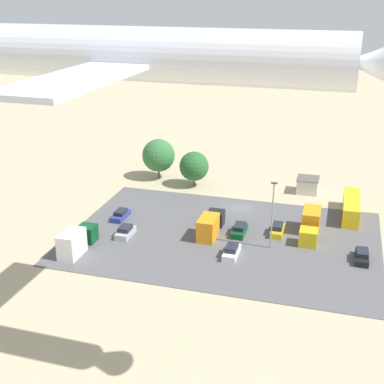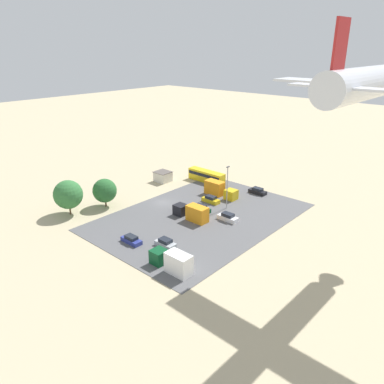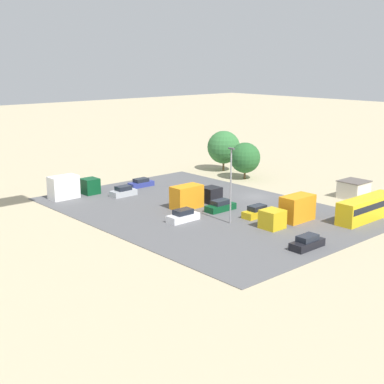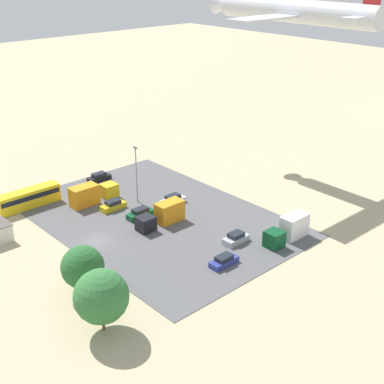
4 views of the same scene
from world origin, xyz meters
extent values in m
plane|color=tan|center=(0.00, 0.00, 0.00)|extent=(400.00, 400.00, 0.00)
cube|color=#565659|center=(0.00, 11.70, 0.04)|extent=(45.45, 31.51, 0.08)
cube|color=silver|center=(-10.46, -10.92, 1.32)|extent=(3.70, 3.93, 2.65)
cube|color=#59514C|center=(-10.46, -10.92, 2.71)|extent=(3.94, 4.17, 0.12)
cube|color=gold|center=(-18.16, -1.76, 1.61)|extent=(2.56, 11.04, 3.06)
cube|color=black|center=(-18.16, -1.76, 2.16)|extent=(2.60, 10.60, 0.86)
cube|color=#ADB2B7|center=(14.30, 15.37, 0.54)|extent=(1.93, 4.11, 0.91)
cube|color=#1E232D|center=(14.30, 15.37, 1.33)|extent=(1.62, 2.30, 0.67)
cube|color=black|center=(-19.82, 13.55, 0.52)|extent=(1.80, 4.55, 0.89)
cube|color=#1E232D|center=(-19.82, 13.55, 1.29)|extent=(1.51, 2.55, 0.65)
cube|color=silver|center=(-2.39, 17.24, 0.55)|extent=(1.85, 4.53, 0.94)
cube|color=#1E232D|center=(-2.39, 17.24, 1.37)|extent=(1.55, 2.53, 0.69)
cube|color=navy|center=(17.56, 9.52, 0.49)|extent=(1.75, 4.41, 0.83)
cube|color=#1E232D|center=(17.56, 9.52, 1.21)|extent=(1.47, 2.47, 0.61)
cube|color=gold|center=(-7.58, 8.34, 0.55)|extent=(1.78, 4.41, 0.94)
cube|color=#1E232D|center=(-7.58, 8.34, 1.36)|extent=(1.49, 2.47, 0.69)
cube|color=#0C4723|center=(-2.05, 9.91, 0.53)|extent=(1.86, 4.66, 0.91)
cube|color=#1E232D|center=(-2.05, 9.91, 1.32)|extent=(1.57, 2.61, 0.67)
cube|color=black|center=(2.20, 7.73, 1.24)|extent=(2.48, 2.58, 2.33)
cube|color=orange|center=(2.20, 12.61, 1.74)|extent=(2.48, 4.59, 3.32)
cube|color=#0C4723|center=(18.98, 18.57, 1.33)|extent=(2.49, 2.47, 2.50)
cube|color=white|center=(18.98, 23.24, 1.86)|extent=(2.49, 4.39, 3.57)
cube|color=gold|center=(-12.32, 10.77, 1.28)|extent=(2.58, 2.69, 2.41)
cube|color=orange|center=(-12.32, 5.70, 1.80)|extent=(2.58, 4.78, 3.44)
cylinder|color=brown|center=(10.33, -8.43, 0.92)|extent=(0.36, 0.36, 1.84)
sphere|color=#28602D|center=(10.33, -8.43, 3.90)|extent=(5.50, 5.50, 5.50)
cylinder|color=brown|center=(18.15, -10.78, 1.13)|extent=(0.36, 0.36, 2.26)
sphere|color=#337038|center=(18.15, -10.78, 4.64)|extent=(6.33, 6.33, 6.33)
cylinder|color=gray|center=(-7.25, 13.25, 4.96)|extent=(0.20, 0.20, 9.76)
cube|color=#4C4C51|center=(-7.25, 13.25, 10.02)|extent=(0.90, 0.28, 0.20)
camera|label=1|loc=(-15.40, 82.45, 35.26)|focal=50.00mm
camera|label=2|loc=(56.37, 59.62, 34.83)|focal=35.00mm
camera|label=3|loc=(-54.25, 61.70, 20.89)|focal=50.00mm
camera|label=4|loc=(61.78, -36.83, 39.58)|focal=50.00mm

